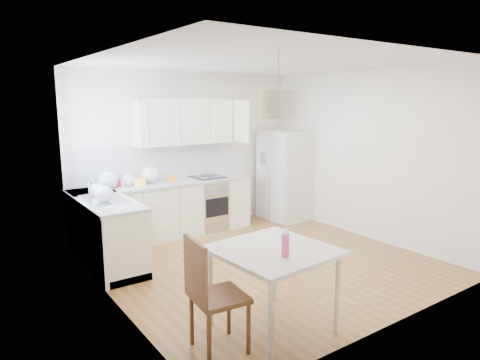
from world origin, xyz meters
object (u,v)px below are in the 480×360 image
at_px(dining_chair, 219,294).
at_px(dining_table, 273,258).
at_px(gym_bag, 284,256).
at_px(refrigerator, 285,175).

bearing_deg(dining_chair, dining_table, 7.64).
height_order(dining_chair, gym_bag, dining_chair).
bearing_deg(gym_bag, dining_chair, -161.92).
bearing_deg(refrigerator, dining_chair, -139.58).
height_order(refrigerator, dining_table, refrigerator).
distance_m(dining_table, gym_bag, 1.82).
relative_size(dining_table, gym_bag, 2.19).
height_order(refrigerator, dining_chair, refrigerator).
height_order(dining_table, gym_bag, dining_table).
bearing_deg(dining_table, dining_chair, 177.14).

